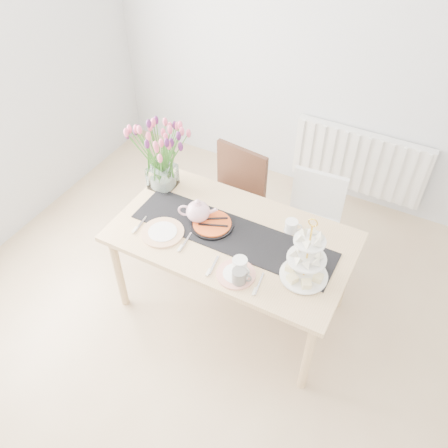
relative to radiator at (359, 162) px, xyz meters
The scene contains 15 objects.
room_shell 2.40m from the radiator, 102.86° to the right, with size 4.50×4.50×4.50m.
radiator is the anchor object (origin of this frame).
dining_table 1.70m from the radiator, 105.33° to the right, with size 1.60×0.90×0.75m.
chair_brown 1.27m from the radiator, 125.92° to the right, with size 0.50×0.50×0.91m.
chair_white 0.93m from the radiator, 96.83° to the right, with size 0.44×0.44×0.83m.
table_runner 1.71m from the radiator, 105.33° to the right, with size 1.40×0.35×0.01m, color black.
tulip_vase 1.92m from the radiator, 128.87° to the right, with size 0.64×0.64×0.55m.
cake_stand 1.79m from the radiator, 86.59° to the right, with size 0.30×0.30×0.43m.
teapot 1.80m from the radiator, 114.06° to the right, with size 0.26×0.21×0.17m, color silver, non-canonical shape.
cream_jug 1.45m from the radiator, 94.83° to the right, with size 0.09×0.09×0.09m, color white.
tart_tin 1.75m from the radiator, 110.52° to the right, with size 0.29×0.29×0.04m.
mug_grey 2.01m from the radiator, 96.54° to the right, with size 0.09×0.09×0.11m, color slate.
mug_white 1.94m from the radiator, 97.83° to the right, with size 0.09×0.09×0.11m, color white.
plate_left 2.05m from the radiator, 115.31° to the right, with size 0.29×0.29×0.01m, color silver.
plate_right 1.96m from the radiator, 97.94° to the right, with size 0.24×0.24×0.01m, color white.
Camera 1 is at (1.05, -1.42, 3.00)m, focal length 38.00 mm.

